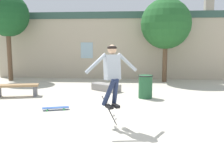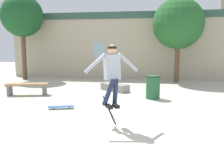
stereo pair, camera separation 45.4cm
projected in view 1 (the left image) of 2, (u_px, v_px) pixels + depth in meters
ground_plane at (117, 124)px, 6.21m from camera, size 40.00×40.00×0.00m
building_backdrop at (127, 44)px, 14.30m from camera, size 15.98×0.52×5.04m
tree_right at (166, 24)px, 12.84m from camera, size 2.59×2.59×4.32m
tree_left at (7, 15)px, 13.30m from camera, size 2.30×2.30×4.68m
park_bench at (17, 88)px, 9.45m from camera, size 1.63×0.80×0.46m
skate_ledge at (106, 87)px, 10.64m from camera, size 1.35×1.16×0.31m
trash_bin at (145, 86)px, 9.16m from camera, size 0.54×0.54×0.85m
skater at (112, 70)px, 5.75m from camera, size 1.18×0.77×1.46m
skateboard_flipping at (109, 110)px, 5.94m from camera, size 0.41×0.63×0.63m
skateboard_resting at (56, 108)px, 7.52m from camera, size 0.81×0.42×0.08m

